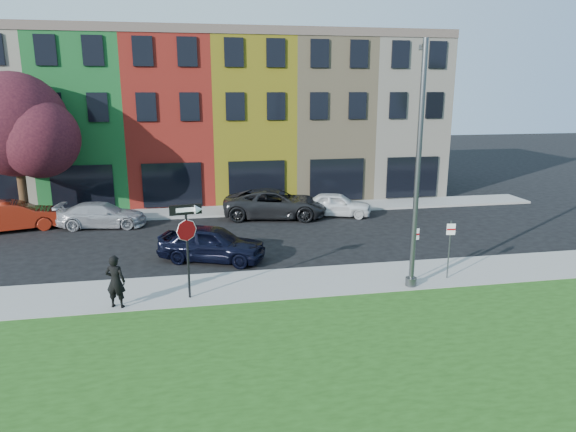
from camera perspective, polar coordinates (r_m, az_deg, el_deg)
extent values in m
plane|color=black|center=(16.34, 3.84, -11.42)|extent=(120.00, 120.00, 0.00)
cube|color=gray|center=(19.49, 7.39, -7.01)|extent=(40.00, 3.00, 0.12)
cube|color=gray|center=(30.10, -8.84, 0.47)|extent=(40.00, 2.40, 0.12)
cube|color=beige|center=(37.27, -28.51, 9.24)|extent=(5.00, 10.00, 10.00)
cube|color=green|center=(36.08, -20.84, 9.90)|extent=(5.00, 10.00, 10.00)
cube|color=red|center=(35.56, -12.77, 10.41)|extent=(5.00, 10.00, 10.00)
cube|color=gold|center=(35.73, -4.60, 10.72)|extent=(5.00, 10.00, 10.00)
cube|color=#988462|center=(36.60, 3.35, 10.81)|extent=(5.00, 10.00, 10.00)
cube|color=beige|center=(38.11, 10.80, 10.72)|extent=(5.00, 10.00, 10.00)
cube|color=black|center=(30.94, -8.09, 3.59)|extent=(30.00, 0.12, 2.60)
cylinder|color=black|center=(17.38, -11.08, -4.05)|extent=(0.08, 0.08, 3.16)
cylinder|color=white|center=(17.14, -11.21, -1.57)|extent=(0.74, 0.15, 0.75)
cylinder|color=maroon|center=(17.11, -11.21, -1.59)|extent=(0.70, 0.13, 0.71)
cube|color=black|center=(16.97, -11.32, 0.69)|extent=(1.04, 0.21, 0.34)
cube|color=white|center=(16.94, -11.32, 0.67)|extent=(0.65, 0.12, 0.14)
imported|color=black|center=(17.45, -18.62, -6.91)|extent=(0.87, 0.77, 1.75)
imported|color=black|center=(21.57, -8.44, -3.01)|extent=(4.86, 5.66, 1.51)
imported|color=maroon|center=(29.34, -28.08, 0.01)|extent=(3.89, 5.36, 1.50)
imported|color=#A09FA4|center=(28.26, -19.97, 0.12)|extent=(2.49, 4.71, 1.28)
imported|color=black|center=(28.51, -1.42, 1.39)|extent=(4.78, 6.70, 1.58)
imported|color=white|center=(29.04, 5.39, 1.31)|extent=(3.82, 4.81, 1.33)
cylinder|color=#46494B|center=(18.03, 14.23, 5.11)|extent=(0.18, 0.18, 8.47)
cylinder|color=#46494B|center=(19.06, 13.50, -7.10)|extent=(0.40, 0.40, 0.30)
cylinder|color=#46494B|center=(18.90, 14.90, 18.04)|extent=(0.87, 1.90, 0.12)
cube|color=#46494B|center=(19.99, 14.74, 17.66)|extent=(0.44, 0.60, 0.16)
cylinder|color=#46494B|center=(19.36, 13.81, -4.07)|extent=(0.05, 0.05, 2.04)
cube|color=white|center=(19.12, 13.98, -2.00)|extent=(0.32, 0.09, 0.42)
cube|color=maroon|center=(19.11, 14.00, -2.02)|extent=(0.32, 0.08, 0.06)
cylinder|color=#46494B|center=(19.87, 17.46, -3.60)|extent=(0.05, 0.05, 2.20)
cube|color=white|center=(19.63, 17.66, -1.42)|extent=(0.32, 0.07, 0.42)
cube|color=maroon|center=(19.61, 17.69, -1.43)|extent=(0.32, 0.06, 0.06)
cylinder|color=#312110|center=(30.36, -27.37, 2.43)|extent=(0.44, 0.44, 3.25)
sphere|color=black|center=(29.95, -28.12, 8.96)|extent=(5.29, 5.29, 5.29)
sphere|color=black|center=(28.87, -25.91, 7.75)|extent=(3.97, 3.97, 3.97)
sphere|color=black|center=(30.34, -27.55, 10.83)|extent=(3.17, 3.17, 3.17)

